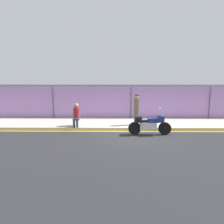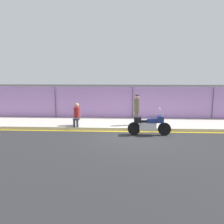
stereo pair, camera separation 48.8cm
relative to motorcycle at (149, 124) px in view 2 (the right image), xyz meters
The scene contains 7 objects.
ground_plane 0.97m from the motorcycle, 157.42° to the right, with size 120.00×120.00×0.00m, color #262628.
sidewalk 2.41m from the motorcycle, 107.77° to the left, with size 40.67×3.05×0.18m.
curb_paint_stripe 1.12m from the motorcycle, 138.68° to the left, with size 40.67×0.18×0.01m.
storefront_fence 3.97m from the motorcycle, 100.57° to the left, with size 38.64×0.17×2.34m.
motorcycle is the anchor object (origin of this frame).
officer_standing 1.74m from the motorcycle, 109.02° to the left, with size 0.34×0.34×1.83m.
person_seated_on_curb 4.29m from the motorcycle, 163.71° to the left, with size 0.40×0.70×1.34m.
Camera 2 is at (-0.65, -11.08, 3.18)m, focal length 35.00 mm.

